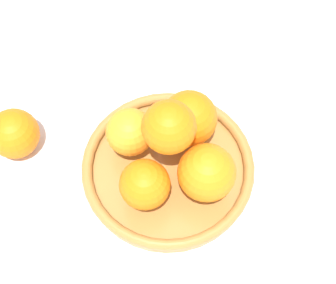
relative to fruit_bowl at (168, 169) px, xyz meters
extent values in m
plane|color=silver|center=(0.00, 0.00, -0.02)|extent=(4.00, 4.00, 0.00)
cylinder|color=#A57238|center=(0.00, 0.00, -0.01)|extent=(0.25, 0.25, 0.02)
torus|color=#A57238|center=(0.00, 0.00, 0.01)|extent=(0.26, 0.26, 0.02)
sphere|color=orange|center=(0.02, 0.06, 0.06)|extent=(0.08, 0.08, 0.08)
sphere|color=orange|center=(-0.06, 0.02, 0.06)|extent=(0.08, 0.08, 0.08)
sphere|color=orange|center=(-0.02, -0.06, 0.05)|extent=(0.07, 0.07, 0.07)
sphere|color=orange|center=(0.05, -0.02, 0.05)|extent=(0.07, 0.07, 0.07)
sphere|color=orange|center=(-0.01, 0.00, 0.12)|extent=(0.07, 0.07, 0.07)
sphere|color=orange|center=(0.00, -0.24, 0.02)|extent=(0.08, 0.08, 0.08)
cube|color=white|center=(-0.24, 0.19, -0.01)|extent=(0.14, 0.14, 0.01)
camera|label=1|loc=(0.35, 0.07, 0.76)|focal=60.00mm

